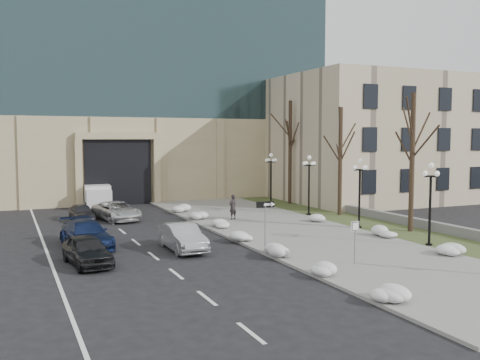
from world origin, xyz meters
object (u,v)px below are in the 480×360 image
object	(u,v)px
car_d	(117,211)
keep_sign	(355,233)
car_b	(182,237)
one_way_sign	(268,210)
car_c	(86,234)
car_e	(82,212)
lamppost_b	(360,184)
lamppost_d	(271,172)
lamppost_a	(430,193)
box_truck	(97,196)
pedestrian	(233,207)
car_a	(87,250)
lamppost_c	(309,177)

from	to	relation	value
car_d	keep_sign	xyz separation A→B (m)	(7.62, -19.07, 0.91)
car_b	one_way_sign	xyz separation A→B (m)	(4.02, -2.40, 1.55)
car_c	one_way_sign	bearing A→B (deg)	-38.90
car_c	car_e	xyz separation A→B (m)	(1.06, 10.02, -0.11)
lamppost_b	lamppost_d	bearing A→B (deg)	90.00
lamppost_a	lamppost_b	size ratio (longest dim) A/B	1.00
car_d	car_e	xyz separation A→B (m)	(-2.42, 0.66, -0.06)
keep_sign	lamppost_d	distance (m)	22.62
box_truck	lamppost_a	xyz separation A→B (m)	(14.27, -25.70, 2.11)
keep_sign	box_truck	bearing A→B (deg)	101.34
pedestrian	car_e	bearing A→B (deg)	-45.83
car_a	lamppost_d	bearing A→B (deg)	33.98
car_d	box_truck	size ratio (longest dim) A/B	0.78
car_b	box_truck	bearing A→B (deg)	92.09
car_b	lamppost_c	size ratio (longest dim) A/B	0.94
car_e	lamppost_b	world-z (taller)	lamppost_b
car_a	car_d	distance (m)	14.20
lamppost_a	lamppost_d	distance (m)	19.50
one_way_sign	lamppost_d	distance (m)	19.43
one_way_sign	car_b	bearing A→B (deg)	156.96
keep_sign	car_b	bearing A→B (deg)	129.29
car_b	car_e	bearing A→B (deg)	104.26
car_a	lamppost_d	xyz separation A→B (m)	(18.21, 16.14, 2.35)
lamppost_a	lamppost_c	world-z (taller)	same
car_c	pedestrian	distance (m)	12.62
box_truck	one_way_sign	world-z (taller)	one_way_sign
lamppost_d	one_way_sign	bearing A→B (deg)	-117.56
pedestrian	box_truck	world-z (taller)	box_truck
car_e	pedestrian	bearing A→B (deg)	-26.45
car_a	keep_sign	world-z (taller)	keep_sign
car_b	lamppost_a	xyz separation A→B (m)	(13.00, -4.69, 2.33)
car_a	car_d	xyz separation A→B (m)	(4.01, 13.62, -0.03)
car_e	box_truck	distance (m)	8.41
lamppost_b	pedestrian	bearing A→B (deg)	133.47
car_c	one_way_sign	xyz separation A→B (m)	(8.70, -5.33, 1.54)
car_e	lamppost_c	size ratio (longest dim) A/B	0.78
lamppost_a	lamppost_d	bearing A→B (deg)	90.00
car_d	lamppost_c	size ratio (longest dim) A/B	1.05
car_c	box_truck	world-z (taller)	box_truck
lamppost_d	car_b	bearing A→B (deg)	-131.28
lamppost_a	car_b	bearing A→B (deg)	160.15
lamppost_a	lamppost_b	distance (m)	6.50
car_b	keep_sign	distance (m)	9.38
car_d	lamppost_a	xyz separation A→B (m)	(14.20, -16.98, 2.38)
car_a	box_truck	world-z (taller)	box_truck
car_b	lamppost_c	distance (m)	15.60
one_way_sign	lamppost_c	world-z (taller)	lamppost_c
lamppost_c	pedestrian	bearing A→B (deg)	177.95
car_b	lamppost_b	bearing A→B (deg)	6.53
car_e	one_way_sign	bearing A→B (deg)	-66.70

